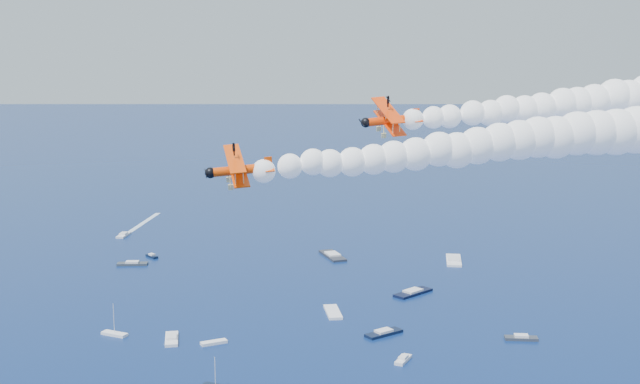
# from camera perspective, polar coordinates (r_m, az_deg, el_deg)

# --- Properties ---
(biplane_lead) EXTENTS (10.84, 12.29, 8.29)m
(biplane_lead) POSITION_cam_1_polar(r_m,az_deg,el_deg) (106.08, 5.01, 5.01)
(biplane_lead) COLOR #FF3A05
(biplane_trail) EXTENTS (10.54, 12.05, 7.89)m
(biplane_trail) POSITION_cam_1_polar(r_m,az_deg,el_deg) (95.16, -5.57, 1.54)
(biplane_trail) COLOR #F24305
(smoke_trail_lead) EXTENTS (63.10, 45.61, 11.18)m
(smoke_trail_lead) POSITION_cam_1_polar(r_m,az_deg,el_deg) (118.72, 19.17, 6.14)
(smoke_trail_lead) COLOR white
(smoke_trail_trail) EXTENTS (62.95, 42.22, 11.18)m
(smoke_trail_trail) POSITION_cam_1_polar(r_m,az_deg,el_deg) (102.02, 11.65, 3.26)
(smoke_trail_trail) COLOR white
(spectator_boats) EXTENTS (215.07, 171.79, 0.70)m
(spectator_boats) POSITION_cam_1_polar(r_m,az_deg,el_deg) (213.14, 2.21, -8.44)
(spectator_boats) COLOR silver
(spectator_boats) RESTS_ON ground
(boat_wakes) EXTENTS (17.61, 218.78, 0.04)m
(boat_wakes) POSITION_cam_1_polar(r_m,az_deg,el_deg) (247.23, -18.79, -6.45)
(boat_wakes) COLOR white
(boat_wakes) RESTS_ON ground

